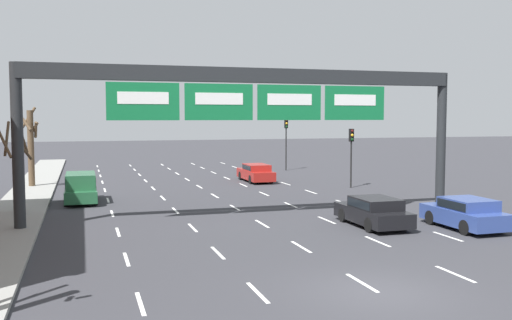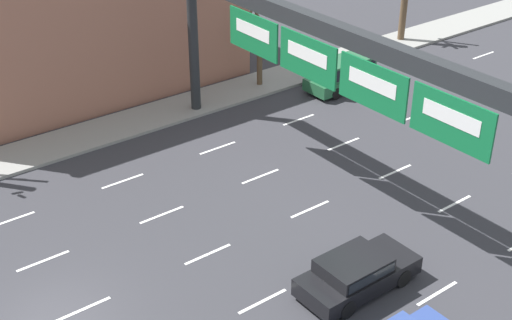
{
  "view_description": "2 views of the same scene",
  "coord_description": "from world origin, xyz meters",
  "px_view_note": "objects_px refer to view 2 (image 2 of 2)",
  "views": [
    {
      "loc": [
        -7.99,
        -14.23,
        5.0
      ],
      "look_at": [
        -0.41,
        10.65,
        3.05
      ],
      "focal_mm": 40.0,
      "sensor_mm": 36.0,
      "label": 1
    },
    {
      "loc": [
        17.95,
        -5.45,
        15.88
      ],
      "look_at": [
        -0.26,
        8.43,
        3.06
      ],
      "focal_mm": 50.0,
      "sensor_mm": 36.0,
      "label": 2
    }
  ],
  "objects_px": {
    "suv_green": "(345,72)",
    "tree_bare_third": "(259,46)",
    "sign_gantry": "(345,63)",
    "car_black": "(356,272)"
  },
  "relations": [
    {
      "from": "sign_gantry",
      "to": "suv_green",
      "type": "distance_m",
      "value": 12.6
    },
    {
      "from": "tree_bare_third",
      "to": "suv_green",
      "type": "bearing_deg",
      "value": 49.64
    },
    {
      "from": "sign_gantry",
      "to": "car_black",
      "type": "bearing_deg",
      "value": -36.57
    },
    {
      "from": "sign_gantry",
      "to": "tree_bare_third",
      "type": "bearing_deg",
      "value": 157.98
    },
    {
      "from": "car_black",
      "to": "tree_bare_third",
      "type": "bearing_deg",
      "value": 153.24
    },
    {
      "from": "suv_green",
      "to": "tree_bare_third",
      "type": "relative_size",
      "value": 1.0
    },
    {
      "from": "suv_green",
      "to": "car_black",
      "type": "bearing_deg",
      "value": -42.2
    },
    {
      "from": "sign_gantry",
      "to": "tree_bare_third",
      "type": "distance_m",
      "value": 12.64
    },
    {
      "from": "car_black",
      "to": "tree_bare_third",
      "type": "relative_size",
      "value": 0.95
    },
    {
      "from": "suv_green",
      "to": "tree_bare_third",
      "type": "bearing_deg",
      "value": -130.36
    }
  ]
}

